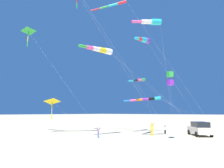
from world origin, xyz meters
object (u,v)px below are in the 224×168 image
cooler_box (210,133)px  kite_delta_small_distant (52,102)px  kite_windsock_purple_drifting (143,40)px  kite_windsock_orange_high_right (151,22)px  person_child_grey_jacket (98,132)px  kite_windsock_long_streamer_left (147,99)px  person_child_green_jacket (165,129)px  kite_box_black_fish_shape (170,78)px  kite_windsock_white_trailing (100,50)px  kite_windsock_magenta_far_left (114,5)px  kite_windsock_rainbow_low_near (140,80)px  person_adult_flyer (152,128)px  parked_car (200,129)px  kite_delta_green_low_center (29,32)px

cooler_box → kite_delta_small_distant: 24.25m
cooler_box → kite_delta_small_distant: bearing=123.8°
kite_windsock_purple_drifting → kite_windsock_orange_high_right: 3.22m
person_child_grey_jacket → kite_windsock_long_streamer_left: 11.64m
person_child_green_jacket → kite_box_black_fish_shape: bearing=-147.5°
kite_box_black_fish_shape → kite_windsock_white_trailing: bearing=108.9°
kite_delta_small_distant → kite_windsock_magenta_far_left: bearing=-60.0°
cooler_box → person_child_grey_jacket: size_ratio=0.49×
cooler_box → kite_windsock_rainbow_low_near: (-4.03, 9.11, 8.10)m
person_adult_flyer → kite_box_black_fish_shape: (-2.86, -4.20, 5.87)m
person_adult_flyer → kite_windsock_orange_high_right: bearing=-146.9°
cooler_box → kite_windsock_white_trailing: bearing=145.1°
kite_windsock_purple_drifting → parked_car: bearing=-35.0°
cooler_box → kite_windsock_magenta_far_left: bearing=126.6°
kite_delta_green_low_center → kite_delta_small_distant: size_ratio=1.59×
kite_delta_small_distant → kite_windsock_orange_high_right: size_ratio=0.71×
kite_windsock_white_trailing → kite_windsock_long_streamer_left: size_ratio=1.29×
kite_box_black_fish_shape → kite_windsock_magenta_far_left: (2.12, 10.12, 13.50)m
kite_windsock_rainbow_low_near → person_adult_flyer: bearing=-130.0°
cooler_box → person_adult_flyer: person_adult_flyer is taller
parked_car → person_child_grey_jacket: parked_car is taller
parked_car → kite_windsock_rainbow_low_near: bearing=97.3°
parked_car → person_adult_flyer: bearing=134.1°
person_adult_flyer → kite_windsock_long_streamer_left: kite_windsock_long_streamer_left is taller
kite_delta_green_low_center → kite_windsock_white_trailing: 12.78m
cooler_box → kite_windsock_rainbow_low_near: bearing=113.9°
kite_delta_green_low_center → kite_windsock_rainbow_low_near: size_ratio=1.72×
cooler_box → kite_windsock_white_trailing: kite_windsock_white_trailing is taller
parked_car → kite_windsock_long_streamer_left: 9.25m
kite_delta_green_low_center → kite_windsock_long_streamer_left: kite_delta_green_low_center is taller
kite_windsock_white_trailing → kite_windsock_long_streamer_left: (10.51, -0.50, -5.98)m
parked_car → kite_box_black_fish_shape: bearing=176.6°
person_child_grey_jacket → kite_windsock_white_trailing: kite_windsock_white_trailing is taller
parked_car → cooler_box: 3.04m
kite_delta_green_low_center → kite_windsock_white_trailing: size_ratio=0.95×
kite_windsock_orange_high_right → kite_windsock_long_streamer_left: bearing=34.9°
parked_car → kite_windsock_purple_drifting: kite_windsock_purple_drifting is taller
kite_windsock_orange_high_right → kite_windsock_rainbow_low_near: (7.20, 6.51, -5.44)m
kite_windsock_white_trailing → kite_windsock_orange_high_right: (1.87, -6.53, 2.51)m
person_child_green_jacket → kite_windsock_orange_high_right: (-7.50, -2.45, 13.01)m
kite_windsock_white_trailing → kite_windsock_orange_high_right: size_ratio=1.18×
kite_windsock_rainbow_low_near → kite_delta_green_low_center: bearing=140.1°
kite_delta_green_low_center → kite_windsock_rainbow_low_near: 18.94m
kite_box_black_fish_shape → kite_delta_green_low_center: (-7.20, 19.48, 8.62)m
kite_windsock_purple_drifting → kite_windsock_orange_high_right: size_ratio=0.97×
person_child_green_jacket → person_adult_flyer: bearing=179.4°
parked_car → person_child_green_jacket: 4.68m
person_adult_flyer → kite_windsock_rainbow_low_near: bearing=50.0°
person_child_green_jacket → kite_windsock_long_streamer_left: kite_windsock_long_streamer_left is taller
parked_car → person_adult_flyer: (-4.50, 4.64, 0.04)m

